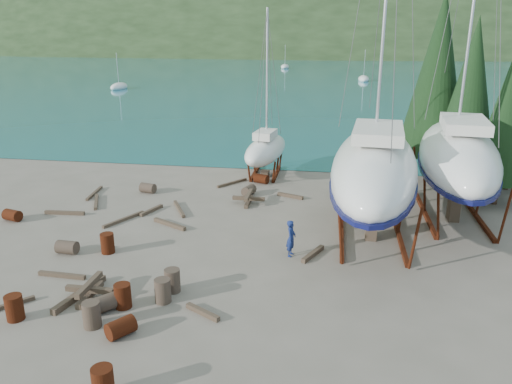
# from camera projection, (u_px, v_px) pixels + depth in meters

# --- Properties ---
(ground) EXTENTS (600.00, 600.00, 0.00)m
(ground) POSITION_uv_depth(u_px,v_px,m) (204.00, 266.00, 20.48)
(ground) COLOR #625A4D
(ground) RESTS_ON ground
(bay_water) EXTENTS (700.00, 700.00, 0.00)m
(bay_water) POSITION_uv_depth(u_px,v_px,m) (331.00, 45.00, 316.24)
(bay_water) COLOR #186A7C
(bay_water) RESTS_ON ground
(far_hill) EXTENTS (800.00, 360.00, 110.00)m
(far_hill) POSITION_uv_depth(u_px,v_px,m) (331.00, 45.00, 320.94)
(far_hill) COLOR #1F3118
(far_hill) RESTS_ON ground
(far_house_left) EXTENTS (6.60, 5.60, 5.60)m
(far_house_left) POSITION_uv_depth(u_px,v_px,m) (180.00, 46.00, 206.95)
(far_house_left) COLOR beige
(far_house_left) RESTS_ON ground
(far_house_center) EXTENTS (6.60, 5.60, 5.60)m
(far_house_center) POSITION_uv_depth(u_px,v_px,m) (276.00, 46.00, 200.96)
(far_house_center) COLOR beige
(far_house_center) RESTS_ON ground
(far_house_right) EXTENTS (6.60, 5.60, 5.60)m
(far_house_right) POSITION_uv_depth(u_px,v_px,m) (404.00, 47.00, 193.48)
(far_house_right) COLOR beige
(far_house_right) RESTS_ON ground
(cypress_near_right) EXTENTS (3.60, 3.60, 10.00)m
(cypress_near_right) POSITION_uv_depth(u_px,v_px,m) (470.00, 94.00, 28.08)
(cypress_near_right) COLOR black
(cypress_near_right) RESTS_ON ground
(cypress_mid_right) EXTENTS (3.06, 3.06, 8.50)m
(cypress_mid_right) POSITION_uv_depth(u_px,v_px,m) (507.00, 116.00, 26.25)
(cypress_mid_right) COLOR black
(cypress_mid_right) RESTS_ON ground
(cypress_back_left) EXTENTS (4.14, 4.14, 11.50)m
(cypress_back_left) POSITION_uv_depth(u_px,v_px,m) (438.00, 75.00, 29.91)
(cypress_back_left) COLOR black
(cypress_back_left) RESTS_ON ground
(moored_boat_left) EXTENTS (2.00, 5.00, 6.05)m
(moored_boat_left) POSITION_uv_depth(u_px,v_px,m) (119.00, 87.00, 81.18)
(moored_boat_left) COLOR white
(moored_boat_left) RESTS_ON ground
(moored_boat_mid) EXTENTS (2.00, 5.00, 6.05)m
(moored_boat_mid) POSITION_uv_depth(u_px,v_px,m) (364.00, 79.00, 93.98)
(moored_boat_mid) COLOR white
(moored_boat_mid) RESTS_ON ground
(moored_boat_far) EXTENTS (2.00, 5.00, 6.05)m
(moored_boat_far) POSITION_uv_depth(u_px,v_px,m) (285.00, 67.00, 124.84)
(moored_boat_far) COLOR white
(moored_boat_far) RESTS_ON ground
(large_sailboat_near) EXTENTS (4.89, 13.21, 20.35)m
(large_sailboat_near) POSITION_uv_depth(u_px,v_px,m) (374.00, 167.00, 22.76)
(large_sailboat_near) COLOR white
(large_sailboat_near) RESTS_ON ground
(large_sailboat_far) EXTENTS (5.03, 12.89, 19.86)m
(large_sailboat_far) POSITION_uv_depth(u_px,v_px,m) (458.00, 155.00, 24.99)
(large_sailboat_far) COLOR white
(large_sailboat_far) RESTS_ON ground
(small_sailboat_shore) EXTENTS (2.96, 6.80, 10.53)m
(small_sailboat_shore) POSITION_uv_depth(u_px,v_px,m) (266.00, 149.00, 32.77)
(small_sailboat_shore) COLOR white
(small_sailboat_shore) RESTS_ON ground
(worker) EXTENTS (0.46, 0.63, 1.60)m
(worker) POSITION_uv_depth(u_px,v_px,m) (291.00, 238.00, 21.16)
(worker) COLOR navy
(worker) RESTS_ON ground
(drum_1) EXTENTS (1.02, 1.04, 0.58)m
(drum_1) POSITION_uv_depth(u_px,v_px,m) (104.00, 303.00, 17.09)
(drum_1) COLOR #2D2823
(drum_1) RESTS_ON ground
(drum_2) EXTENTS (1.00, 0.80, 0.58)m
(drum_2) POSITION_uv_depth(u_px,v_px,m) (12.00, 215.00, 25.22)
(drum_2) COLOR #54260E
(drum_2) RESTS_ON ground
(drum_3) EXTENTS (0.58, 0.58, 0.88)m
(drum_3) POSITION_uv_depth(u_px,v_px,m) (14.00, 308.00, 16.55)
(drum_3) COLOR #54260E
(drum_3) RESTS_ON ground
(drum_4) EXTENTS (1.03, 0.86, 0.58)m
(drum_4) POSITION_uv_depth(u_px,v_px,m) (261.00, 179.00, 31.40)
(drum_4) COLOR #54260E
(drum_4) RESTS_ON ground
(drum_5) EXTENTS (0.58, 0.58, 0.88)m
(drum_5) POSITION_uv_depth(u_px,v_px,m) (172.00, 280.00, 18.35)
(drum_5) COLOR #2D2823
(drum_5) RESTS_ON ground
(drum_7) EXTENTS (0.58, 0.58, 0.88)m
(drum_7) POSITION_uv_depth(u_px,v_px,m) (103.00, 382.00, 13.04)
(drum_7) COLOR #54260E
(drum_7) RESTS_ON ground
(drum_9) EXTENTS (0.99, 0.76, 0.58)m
(drum_9) POSITION_uv_depth(u_px,v_px,m) (148.00, 188.00, 29.56)
(drum_9) COLOR #2D2823
(drum_9) RESTS_ON ground
(drum_10) EXTENTS (0.58, 0.58, 0.88)m
(drum_10) POSITION_uv_depth(u_px,v_px,m) (123.00, 296.00, 17.29)
(drum_10) COLOR #54260E
(drum_10) RESTS_ON ground
(drum_11) EXTENTS (0.82, 1.01, 0.58)m
(drum_11) POSITION_uv_depth(u_px,v_px,m) (249.00, 190.00, 29.13)
(drum_11) COLOR #2D2823
(drum_11) RESTS_ON ground
(drum_12) EXTENTS (0.99, 1.05, 0.58)m
(drum_12) POSITION_uv_depth(u_px,v_px,m) (121.00, 328.00, 15.71)
(drum_12) COLOR #54260E
(drum_12) RESTS_ON ground
(drum_14) EXTENTS (0.58, 0.58, 0.88)m
(drum_14) POSITION_uv_depth(u_px,v_px,m) (107.00, 243.00, 21.55)
(drum_14) COLOR #54260E
(drum_14) RESTS_ON ground
(drum_15) EXTENTS (0.91, 0.62, 0.58)m
(drum_15) POSITION_uv_depth(u_px,v_px,m) (67.00, 247.00, 21.51)
(drum_15) COLOR #2D2823
(drum_15) RESTS_ON ground
(drum_16) EXTENTS (0.58, 0.58, 0.88)m
(drum_16) POSITION_uv_depth(u_px,v_px,m) (92.00, 315.00, 16.15)
(drum_16) COLOR #2D2823
(drum_16) RESTS_ON ground
(drum_17) EXTENTS (0.58, 0.58, 0.88)m
(drum_17) POSITION_uv_depth(u_px,v_px,m) (163.00, 291.00, 17.63)
(drum_17) COLOR #2D2823
(drum_17) RESTS_ON ground
(timber_1) EXTENTS (0.91, 1.66, 0.19)m
(timber_1) POSITION_uv_depth(u_px,v_px,m) (313.00, 254.00, 21.32)
(timber_1) COLOR brown
(timber_1) RESTS_ON ground
(timber_2) EXTENTS (2.15, 0.31, 0.19)m
(timber_2) POSITION_uv_depth(u_px,v_px,m) (65.00, 213.00, 26.13)
(timber_2) COLOR brown
(timber_2) RESTS_ON ground
(timber_4) EXTENTS (0.73, 1.66, 0.17)m
(timber_4) POSITION_uv_depth(u_px,v_px,m) (152.00, 210.00, 26.50)
(timber_4) COLOR brown
(timber_4) RESTS_ON ground
(timber_6) EXTENTS (1.56, 0.79, 0.19)m
(timber_6) POSITION_uv_depth(u_px,v_px,m) (290.00, 196.00, 28.78)
(timber_6) COLOR brown
(timber_6) RESTS_ON ground
(timber_7) EXTENTS (1.36, 0.90, 0.17)m
(timber_7) POSITION_uv_depth(u_px,v_px,m) (203.00, 312.00, 16.94)
(timber_7) COLOR brown
(timber_7) RESTS_ON ground
(timber_8) EXTENTS (1.96, 1.21, 0.19)m
(timber_8) POSITION_uv_depth(u_px,v_px,m) (170.00, 224.00, 24.60)
(timber_8) COLOR brown
(timber_8) RESTS_ON ground
(timber_9) EXTENTS (1.54, 2.01, 0.15)m
(timber_9) POSITION_uv_depth(u_px,v_px,m) (232.00, 183.00, 31.28)
(timber_9) COLOR brown
(timber_9) RESTS_ON ground
(timber_10) EXTENTS (1.32, 2.27, 0.16)m
(timber_10) POSITION_uv_depth(u_px,v_px,m) (179.00, 209.00, 26.72)
(timber_10) COLOR brown
(timber_10) RESTS_ON ground
(timber_11) EXTENTS (1.28, 2.42, 0.15)m
(timber_11) POSITION_uv_depth(u_px,v_px,m) (124.00, 219.00, 25.27)
(timber_11) COLOR brown
(timber_11) RESTS_ON ground
(timber_12) EXTENTS (1.99, 0.27, 0.17)m
(timber_12) POSITION_uv_depth(u_px,v_px,m) (62.00, 275.00, 19.50)
(timber_12) COLOR brown
(timber_12) RESTS_ON ground
(timber_15) EXTENTS (0.42, 2.45, 0.15)m
(timber_15) POSITION_uv_depth(u_px,v_px,m) (94.00, 193.00, 29.32)
(timber_15) COLOR brown
(timber_15) RESTS_ON ground
(timber_16) EXTENTS (0.80, 2.71, 0.23)m
(timber_16) POSITION_uv_depth(u_px,v_px,m) (80.00, 294.00, 18.06)
(timber_16) COLOR brown
(timber_16) RESTS_ON ground
(timber_17) EXTENTS (1.17, 2.32, 0.16)m
(timber_17) POSITION_uv_depth(u_px,v_px,m) (96.00, 202.00, 27.84)
(timber_17) COLOR brown
(timber_17) RESTS_ON ground
(timber_pile_fore) EXTENTS (1.80, 1.80, 0.60)m
(timber_pile_fore) POSITION_uv_depth(u_px,v_px,m) (90.00, 290.00, 17.98)
(timber_pile_fore) COLOR brown
(timber_pile_fore) RESTS_ON ground
(timber_pile_aft) EXTENTS (1.80, 1.80, 0.60)m
(timber_pile_aft) POSITION_uv_depth(u_px,v_px,m) (249.00, 198.00, 27.70)
(timber_pile_aft) COLOR brown
(timber_pile_aft) RESTS_ON ground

